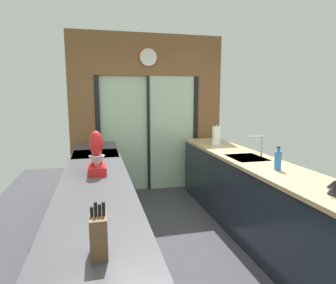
{
  "coord_description": "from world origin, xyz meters",
  "views": [
    {
      "loc": [
        -0.88,
        -2.58,
        1.67
      ],
      "look_at": [
        0.0,
        0.99,
        1.08
      ],
      "focal_mm": 30.91,
      "sensor_mm": 36.0,
      "label": 1
    }
  ],
  "objects_px": {
    "oven_range": "(97,188)",
    "soap_bottle_far": "(278,160)",
    "stand_mixer": "(97,157)",
    "mixing_bowl": "(97,144)",
    "paper_towel_roll": "(216,136)",
    "knife_block": "(99,234)"
  },
  "relations": [
    {
      "from": "mixing_bowl",
      "to": "soap_bottle_far",
      "type": "xyz_separation_m",
      "value": [
        1.78,
        -1.82,
        0.06
      ]
    },
    {
      "from": "stand_mixer",
      "to": "paper_towel_roll",
      "type": "relative_size",
      "value": 1.36
    },
    {
      "from": "oven_range",
      "to": "soap_bottle_far",
      "type": "xyz_separation_m",
      "value": [
        1.8,
        -1.32,
        0.57
      ]
    },
    {
      "from": "mixing_bowl",
      "to": "stand_mixer",
      "type": "relative_size",
      "value": 0.44
    },
    {
      "from": "stand_mixer",
      "to": "paper_towel_roll",
      "type": "bearing_deg",
      "value": 35.24
    },
    {
      "from": "knife_block",
      "to": "stand_mixer",
      "type": "bearing_deg",
      "value": 90.0
    },
    {
      "from": "mixing_bowl",
      "to": "stand_mixer",
      "type": "height_order",
      "value": "stand_mixer"
    },
    {
      "from": "stand_mixer",
      "to": "oven_range",
      "type": "bearing_deg",
      "value": 91.03
    },
    {
      "from": "stand_mixer",
      "to": "mixing_bowl",
      "type": "bearing_deg",
      "value": 90.0
    },
    {
      "from": "knife_block",
      "to": "stand_mixer",
      "type": "relative_size",
      "value": 0.62
    },
    {
      "from": "paper_towel_roll",
      "to": "stand_mixer",
      "type": "bearing_deg",
      "value": -144.76
    },
    {
      "from": "mixing_bowl",
      "to": "paper_towel_roll",
      "type": "height_order",
      "value": "paper_towel_roll"
    },
    {
      "from": "oven_range",
      "to": "mixing_bowl",
      "type": "distance_m",
      "value": 0.71
    },
    {
      "from": "paper_towel_roll",
      "to": "soap_bottle_far",
      "type": "bearing_deg",
      "value": -90.0
    },
    {
      "from": "stand_mixer",
      "to": "paper_towel_roll",
      "type": "xyz_separation_m",
      "value": [
        1.78,
        1.26,
        -0.02
      ]
    },
    {
      "from": "stand_mixer",
      "to": "soap_bottle_far",
      "type": "bearing_deg",
      "value": -9.49
    },
    {
      "from": "soap_bottle_far",
      "to": "paper_towel_roll",
      "type": "xyz_separation_m",
      "value": [
        -0.0,
        1.55,
        0.04
      ]
    },
    {
      "from": "oven_range",
      "to": "soap_bottle_far",
      "type": "relative_size",
      "value": 3.82
    },
    {
      "from": "oven_range",
      "to": "mixing_bowl",
      "type": "bearing_deg",
      "value": 87.91
    },
    {
      "from": "mixing_bowl",
      "to": "paper_towel_roll",
      "type": "bearing_deg",
      "value": -8.62
    },
    {
      "from": "oven_range",
      "to": "stand_mixer",
      "type": "distance_m",
      "value": 1.2
    },
    {
      "from": "paper_towel_roll",
      "to": "oven_range",
      "type": "bearing_deg",
      "value": -172.57
    }
  ]
}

